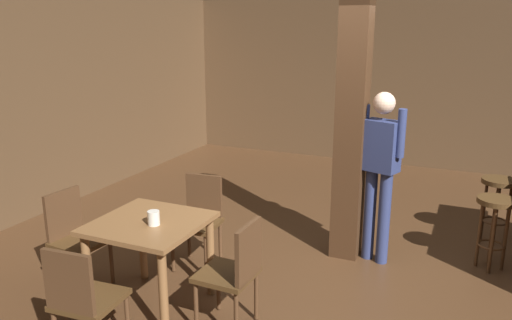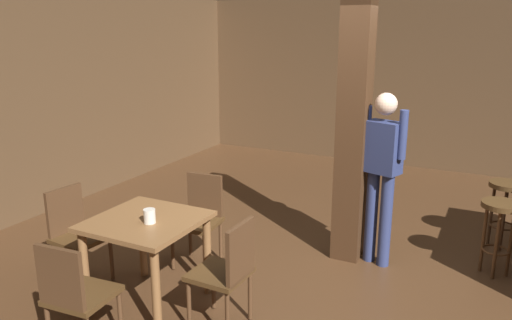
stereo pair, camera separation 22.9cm
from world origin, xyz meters
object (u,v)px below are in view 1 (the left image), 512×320
dining_table (150,237)px  napkin_cup (154,218)px  standing_person (380,165)px  chair_north (200,216)px  bar_stool_near (495,216)px  chair_west (74,234)px  bar_stool_mid (498,194)px  chair_east (235,270)px  chair_south (82,298)px

dining_table → napkin_cup: bearing=-31.6°
standing_person → chair_north: bearing=-153.5°
dining_table → napkin_cup: (0.08, -0.05, 0.20)m
standing_person → bar_stool_near: size_ratio=2.37×
bar_stool_near → chair_north: bearing=-158.1°
chair_west → chair_north: same height
bar_stool_near → bar_stool_mid: 0.70m
chair_north → standing_person: size_ratio=0.52×
chair_north → napkin_cup: 0.95m
chair_north → standing_person: bearing=26.5°
napkin_cup → standing_person: bearing=48.7°
chair_west → standing_person: bearing=34.5°
chair_north → chair_east: bearing=-46.6°
chair_south → chair_east: size_ratio=1.00×
bar_stool_near → chair_east: bearing=-133.5°
chair_north → napkin_cup: (0.11, -0.89, 0.32)m
chair_west → bar_stool_mid: (3.50, 2.62, 0.05)m
bar_stool_near → dining_table: bearing=-144.1°
chair_west → bar_stool_near: 3.95m
chair_north → bar_stool_near: size_ratio=1.22×
chair_south → chair_west: size_ratio=1.00×
standing_person → bar_stool_near: bearing=14.5°
chair_north → bar_stool_near: (2.66, 1.07, 0.04)m
standing_person → bar_stool_mid: bearing=41.2°
chair_east → napkin_cup: size_ratio=7.63×
dining_table → chair_west: (-0.82, -0.01, -0.12)m
dining_table → chair_south: bearing=-88.9°
chair_east → chair_north: (-0.82, 0.87, 0.00)m
dining_table → chair_north: 0.85m
chair_east → bar_stool_mid: chair_east is taller
chair_south → bar_stool_mid: size_ratio=1.22×
chair_south → chair_west: bearing=136.0°
chair_south → napkin_cup: size_ratio=7.63×
chair_east → napkin_cup: bearing=-177.9°
dining_table → bar_stool_near: dining_table is taller
chair_north → standing_person: 1.84m
chair_south → chair_north: (-0.04, 1.66, 0.00)m
chair_west → standing_person: 2.94m
napkin_cup → bar_stool_mid: size_ratio=0.16×
chair_south → chair_east: 1.11m
chair_south → chair_north: same height
bar_stool_mid → chair_south: bearing=-127.8°
chair_west → bar_stool_mid: 4.37m
bar_stool_mid → dining_table: bearing=-135.7°
chair_west → chair_north: (0.80, 0.85, 0.00)m
napkin_cup → bar_stool_near: size_ratio=0.16×
chair_west → bar_stool_near: size_ratio=1.22×
chair_south → chair_east: bearing=45.5°
chair_north → chair_south: bearing=-88.7°
chair_east → bar_stool_near: chair_east is taller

